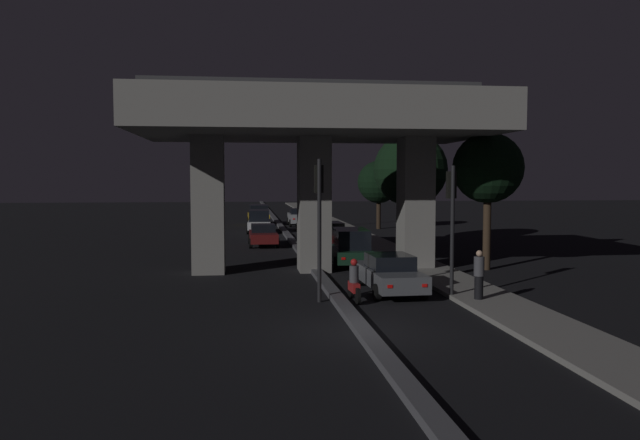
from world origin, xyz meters
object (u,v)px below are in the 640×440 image
object	(u,v)px
street_lamp	(326,177)
car_white_second_oncoming	(259,221)
car_silver_fifth	(309,221)
car_silver_sixth	(299,217)
car_taxi_yellow_third_oncoming	(258,214)
traffic_light_right_of_median	(452,208)
car_dark_red_third	(328,235)
pedestrian_on_sidewalk	(479,275)
motorcycle_red_filtering_near	(354,283)
car_dark_green_second	(351,247)
car_white_fourth	(314,228)
car_dark_red_lead_oncoming	(263,235)
traffic_light_left_of_median	(319,205)
car_grey_lead	(389,273)

from	to	relation	value
street_lamp	car_white_second_oncoming	xyz separation A→B (m)	(-6.04, -5.40, -3.45)
car_silver_fifth	car_silver_sixth	xyz separation A→B (m)	(-0.28, 6.19, -0.01)
car_taxi_yellow_third_oncoming	car_silver_fifth	bearing A→B (deg)	22.97
traffic_light_right_of_median	car_dark_red_third	bearing A→B (deg)	97.97
pedestrian_on_sidewalk	motorcycle_red_filtering_near	bearing A→B (deg)	167.83
car_taxi_yellow_third_oncoming	motorcycle_red_filtering_near	distance (m)	36.97
car_dark_green_second	car_white_second_oncoming	xyz separation A→B (m)	(-3.93, 19.56, 0.00)
car_white_fourth	car_dark_red_lead_oncoming	bearing A→B (deg)	137.68
traffic_light_left_of_median	motorcycle_red_filtering_near	bearing A→B (deg)	-6.90
car_dark_green_second	car_dark_red_third	world-z (taller)	car_dark_green_second
car_grey_lead	car_dark_red_third	distance (m)	14.39
car_grey_lead	car_dark_red_lead_oncoming	bearing A→B (deg)	11.84
street_lamp	car_dark_green_second	bearing A→B (deg)	-94.84
street_lamp	car_silver_sixth	xyz separation A→B (m)	(-2.35, 1.20, -3.57)
traffic_light_right_of_median	motorcycle_red_filtering_near	world-z (taller)	traffic_light_right_of_median
car_grey_lead	car_white_second_oncoming	bearing A→B (deg)	6.82
traffic_light_right_of_median	street_lamp	distance (m)	33.48
motorcycle_red_filtering_near	car_dark_green_second	bearing A→B (deg)	-11.93
traffic_light_left_of_median	street_lamp	world-z (taller)	street_lamp
car_white_second_oncoming	car_grey_lead	bearing A→B (deg)	11.38
traffic_light_right_of_median	car_silver_sixth	bearing A→B (deg)	93.87
car_silver_fifth	car_dark_red_lead_oncoming	size ratio (longest dim) A/B	1.02
pedestrian_on_sidewalk	car_dark_red_third	bearing A→B (deg)	99.59
street_lamp	car_dark_red_lead_oncoming	distance (m)	16.77
motorcycle_red_filtering_near	car_white_second_oncoming	bearing A→B (deg)	2.36
car_silver_fifth	car_silver_sixth	distance (m)	6.19
car_dark_red_lead_oncoming	pedestrian_on_sidewalk	xyz separation A→B (m)	(6.68, -19.30, 0.29)
car_silver_sixth	pedestrian_on_sidewalk	distance (m)	35.82
traffic_light_left_of_median	car_white_fourth	world-z (taller)	traffic_light_left_of_median
car_dark_green_second	car_white_fourth	xyz separation A→B (m)	(-0.22, 13.73, -0.18)
traffic_light_right_of_median	car_white_second_oncoming	world-z (taller)	traffic_light_right_of_median
car_white_fourth	car_silver_sixth	world-z (taller)	car_silver_sixth
car_white_second_oncoming	car_dark_red_lead_oncoming	bearing A→B (deg)	2.48
car_silver_sixth	car_dark_red_lead_oncoming	xyz separation A→B (m)	(-3.70, -16.39, -0.14)
car_silver_fifth	car_dark_red_third	bearing A→B (deg)	-179.70
car_dark_green_second	car_white_second_oncoming	size ratio (longest dim) A/B	0.95
car_grey_lead	car_dark_red_lead_oncoming	world-z (taller)	car_grey_lead
car_dark_red_third	car_silver_fifth	world-z (taller)	car_silver_fifth
car_white_second_oncoming	car_taxi_yellow_third_oncoming	xyz separation A→B (m)	(0.13, 8.69, 0.02)
street_lamp	car_dark_green_second	xyz separation A→B (m)	(-2.11, -24.96, -3.45)
car_white_fourth	car_silver_fifth	world-z (taller)	car_silver_fifth
car_white_second_oncoming	motorcycle_red_filtering_near	world-z (taller)	car_white_second_oncoming
street_lamp	car_white_fourth	distance (m)	12.04
car_white_fourth	motorcycle_red_filtering_near	bearing A→B (deg)	177.92
car_white_fourth	motorcycle_red_filtering_near	xyz separation A→B (m)	(-1.17, -22.37, -0.14)
car_dark_red_third	pedestrian_on_sidewalk	xyz separation A→B (m)	(2.85, -16.85, 0.14)
car_dark_red_third	pedestrian_on_sidewalk	distance (m)	17.09
traffic_light_left_of_median	car_dark_green_second	distance (m)	9.20
traffic_light_left_of_median	car_dark_green_second	bearing A→B (deg)	73.02
car_grey_lead	car_white_fourth	bearing A→B (deg)	-0.82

